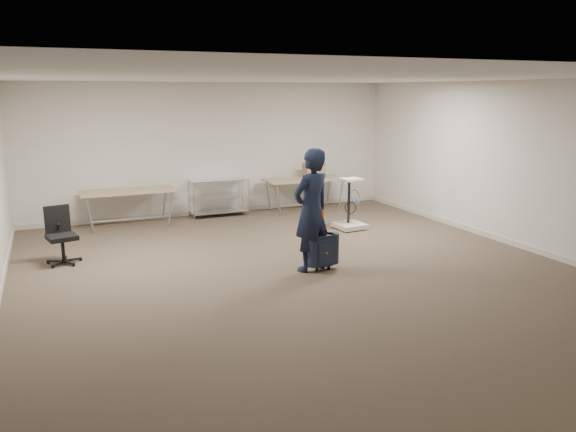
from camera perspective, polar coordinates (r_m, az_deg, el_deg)
name	(u,v)px	position (r m, az deg, el deg)	size (l,w,h in m)	color
ground	(300,273)	(8.31, 1.25, -5.79)	(9.00, 9.00, 0.00)	#433428
room_shell	(266,246)	(9.51, -2.20, -3.08)	(8.00, 9.00, 9.00)	silver
folding_table_left	(128,193)	(11.38, -15.95, 2.28)	(1.80, 0.75, 0.73)	#907858
folding_table_right	(305,181)	(12.42, 1.71, 3.60)	(1.80, 0.75, 0.73)	#907858
wire_shelf	(219,196)	(12.03, -7.04, 2.07)	(1.22, 0.47, 0.80)	silver
person	(311,210)	(8.22, 2.40, 0.58)	(0.66, 0.44, 1.82)	black
suitcase	(323,250)	(8.35, 3.58, -3.47)	(0.35, 0.23, 0.92)	black
office_chair	(62,246)	(9.37, -21.97, -2.86)	(0.54, 0.54, 0.89)	black
equipment_cart	(350,216)	(10.91, 6.32, 0.03)	(0.58, 0.58, 0.99)	beige
cardboard_box	(314,170)	(12.54, 2.63, 4.67)	(0.43, 0.32, 0.32)	brown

